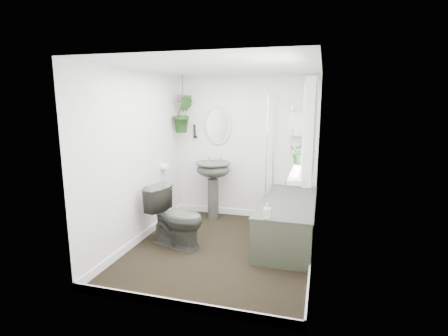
# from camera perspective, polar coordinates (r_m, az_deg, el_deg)

# --- Properties ---
(floor) EXTENTS (2.30, 2.80, 0.02)m
(floor) POSITION_cam_1_polar(r_m,az_deg,el_deg) (4.68, -0.51, -13.18)
(floor) COLOR black
(floor) RESTS_ON ground
(ceiling) EXTENTS (2.30, 2.80, 0.02)m
(ceiling) POSITION_cam_1_polar(r_m,az_deg,el_deg) (4.28, -0.57, 16.39)
(ceiling) COLOR white
(ceiling) RESTS_ON ground
(wall_back) EXTENTS (2.30, 0.02, 2.30)m
(wall_back) POSITION_cam_1_polar(r_m,az_deg,el_deg) (5.68, 3.46, 3.37)
(wall_back) COLOR white
(wall_back) RESTS_ON ground
(wall_front) EXTENTS (2.30, 0.02, 2.30)m
(wall_front) POSITION_cam_1_polar(r_m,az_deg,el_deg) (3.04, -8.04, -3.66)
(wall_front) COLOR white
(wall_front) RESTS_ON ground
(wall_left) EXTENTS (0.02, 2.80, 2.30)m
(wall_left) POSITION_cam_1_polar(r_m,az_deg,el_deg) (4.79, -14.00, 1.57)
(wall_left) COLOR white
(wall_left) RESTS_ON ground
(wall_right) EXTENTS (0.02, 2.80, 2.30)m
(wall_right) POSITION_cam_1_polar(r_m,az_deg,el_deg) (4.17, 14.97, 0.12)
(wall_right) COLOR white
(wall_right) RESTS_ON ground
(skirting) EXTENTS (2.30, 2.80, 0.10)m
(skirting) POSITION_cam_1_polar(r_m,az_deg,el_deg) (4.66, -0.51, -12.51)
(skirting) COLOR white
(skirting) RESTS_ON floor
(bathtub) EXTENTS (0.72, 1.72, 0.58)m
(bathtub) POSITION_cam_1_polar(r_m,az_deg,el_deg) (4.89, 10.30, -8.49)
(bathtub) COLOR #353730
(bathtub) RESTS_ON floor
(bath_screen) EXTENTS (0.04, 0.72, 1.40)m
(bath_screen) POSITION_cam_1_polar(r_m,az_deg,el_deg) (5.17, 7.58, 3.97)
(bath_screen) COLOR silver
(bath_screen) RESTS_ON bathtub
(shower_box) EXTENTS (0.20, 0.10, 0.35)m
(shower_box) POSITION_cam_1_polar(r_m,az_deg,el_deg) (5.46, 11.64, 7.06)
(shower_box) COLOR white
(shower_box) RESTS_ON wall_back
(oval_mirror) EXTENTS (0.46, 0.03, 0.62)m
(oval_mirror) POSITION_cam_1_polar(r_m,az_deg,el_deg) (5.72, -1.02, 6.96)
(oval_mirror) COLOR beige
(oval_mirror) RESTS_ON wall_back
(wall_sconce) EXTENTS (0.04, 0.04, 0.22)m
(wall_sconce) POSITION_cam_1_polar(r_m,az_deg,el_deg) (5.85, -4.82, 6.04)
(wall_sconce) COLOR black
(wall_sconce) RESTS_ON wall_back
(toilet_roll_holder) EXTENTS (0.11, 0.11, 0.11)m
(toilet_roll_holder) POSITION_cam_1_polar(r_m,az_deg,el_deg) (5.41, -9.67, 0.15)
(toilet_roll_holder) COLOR white
(toilet_roll_holder) RESTS_ON wall_left
(window_recess) EXTENTS (0.08, 1.00, 0.90)m
(window_recess) POSITION_cam_1_polar(r_m,az_deg,el_deg) (3.41, 13.98, 6.27)
(window_recess) COLOR white
(window_recess) RESTS_ON wall_right
(window_sill) EXTENTS (0.18, 1.00, 0.04)m
(window_sill) POSITION_cam_1_polar(r_m,az_deg,el_deg) (3.47, 12.50, -0.60)
(window_sill) COLOR white
(window_sill) RESTS_ON wall_right
(window_blinds) EXTENTS (0.01, 0.86, 0.76)m
(window_blinds) POSITION_cam_1_polar(r_m,az_deg,el_deg) (3.41, 13.22, 6.30)
(window_blinds) COLOR white
(window_blinds) RESTS_ON wall_right
(toilet) EXTENTS (0.87, 0.63, 0.79)m
(toilet) POSITION_cam_1_polar(r_m,az_deg,el_deg) (4.69, -7.79, -7.90)
(toilet) COLOR #353730
(toilet) RESTS_ON floor
(pedestal_sink) EXTENTS (0.62, 0.55, 0.94)m
(pedestal_sink) POSITION_cam_1_polar(r_m,az_deg,el_deg) (5.64, -1.78, -3.73)
(pedestal_sink) COLOR #353730
(pedestal_sink) RESTS_ON floor
(sill_plant) EXTENTS (0.25, 0.23, 0.26)m
(sill_plant) POSITION_cam_1_polar(r_m,az_deg,el_deg) (3.74, 12.49, 2.57)
(sill_plant) COLOR black
(sill_plant) RESTS_ON window_sill
(hanging_plant) EXTENTS (0.42, 0.40, 0.60)m
(hanging_plant) POSITION_cam_1_polar(r_m,az_deg,el_deg) (5.69, -6.70, 8.77)
(hanging_plant) COLOR black
(hanging_plant) RESTS_ON ceiling
(soap_bottle) EXTENTS (0.09, 0.09, 0.18)m
(soap_bottle) POSITION_cam_1_polar(r_m,az_deg,el_deg) (4.04, 7.05, -6.94)
(soap_bottle) COLOR #373334
(soap_bottle) RESTS_ON bathtub
(hanging_pot) EXTENTS (0.16, 0.16, 0.12)m
(hanging_pot) POSITION_cam_1_polar(r_m,az_deg,el_deg) (5.69, -6.76, 11.17)
(hanging_pot) COLOR #4A4034
(hanging_pot) RESTS_ON ceiling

